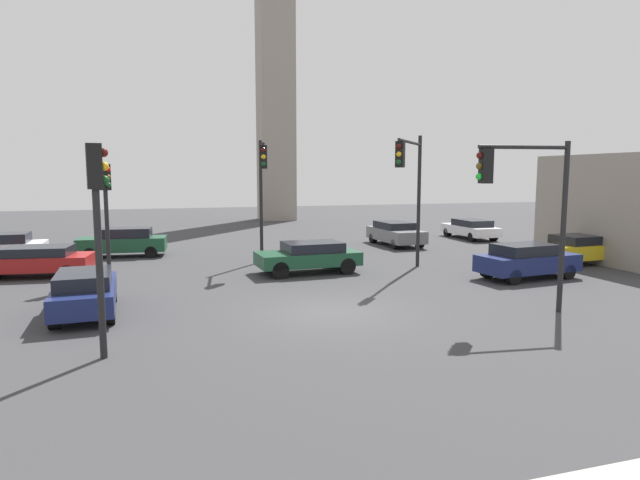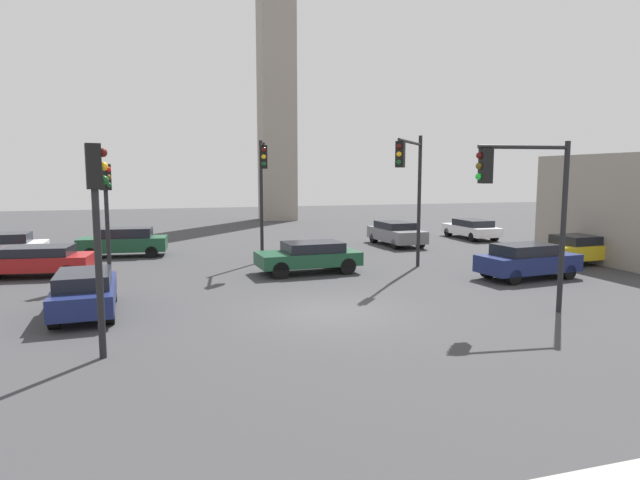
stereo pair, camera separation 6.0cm
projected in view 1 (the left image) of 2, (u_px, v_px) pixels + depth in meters
The scene contains 15 objects.
ground_plane at pixel (331, 312), 16.33m from camera, with size 106.88×106.88×0.00m, color #38383A.
traffic_light_0 at pixel (106, 200), 20.54m from camera, with size 0.47×0.47×4.58m.
traffic_light_1 at pixel (97, 210), 11.86m from camera, with size 0.48×0.37×4.86m.
traffic_light_2 at pixel (525, 191), 15.72m from camera, with size 2.95×0.55×5.17m.
traffic_light_3 at pixel (262, 178), 24.17m from camera, with size 0.56×2.61×5.77m.
traffic_light_4 at pixel (411, 176), 22.38m from camera, with size 2.60×3.14×5.90m.
car_0 at pixel (583, 248), 25.23m from camera, with size 4.41×2.14×1.36m.
car_1 at pixel (124, 242), 27.31m from camera, with size 4.40×2.11×1.48m.
car_2 at pixel (470, 228), 34.91m from camera, with size 1.91×4.54×1.27m.
car_3 at pixel (35, 260), 21.92m from camera, with size 4.65×2.43×1.25m.
car_4 at pixel (85, 292), 15.97m from camera, with size 1.90×4.19×1.33m.
car_5 at pixel (527, 260), 21.51m from camera, with size 4.27×2.15×1.42m.
car_6 at pixel (309, 256), 22.76m from camera, with size 4.39×2.19×1.33m.
car_7 at pixel (395, 233), 31.67m from camera, with size 2.00×4.48×1.39m.
skyline_tower at pixel (275, 53), 47.90m from camera, with size 3.08×3.08×29.94m, color gray.
Camera 1 is at (-4.96, -15.15, 4.19)m, focal length 30.02 mm.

